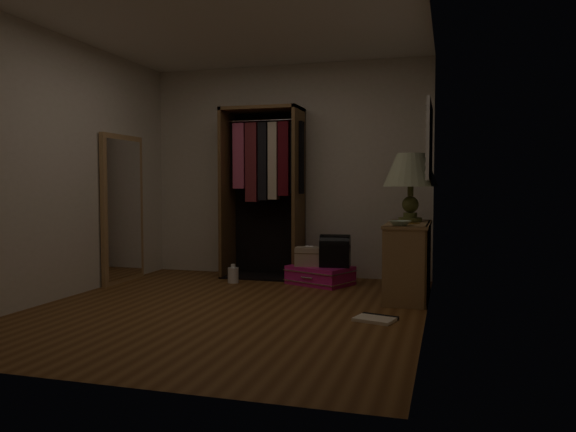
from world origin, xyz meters
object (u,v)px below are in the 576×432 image
object	(u,v)px
open_wardrobe	(266,178)
black_bag	(335,250)
train_case	(309,256)
floor_mirror	(123,209)
console_bookshelf	(408,258)
table_lamp	(411,172)
white_jug	(233,275)
pink_suitcase	(320,275)

from	to	relation	value
open_wardrobe	black_bag	xyz separation A→B (m)	(0.92, -0.31, -0.82)
train_case	floor_mirror	bearing A→B (deg)	-174.27
console_bookshelf	train_case	bearing A→B (deg)	160.15
console_bookshelf	open_wardrobe	xyz separation A→B (m)	(-1.75, 0.73, 0.82)
table_lamp	open_wardrobe	bearing A→B (deg)	161.89
white_jug	console_bookshelf	bearing A→B (deg)	-6.95
table_lamp	white_jug	xyz separation A→B (m)	(-1.99, 0.09, -1.17)
open_wardrobe	pink_suitcase	xyz separation A→B (m)	(0.75, -0.30, -1.11)
table_lamp	pink_suitcase	bearing A→B (deg)	164.75
open_wardrobe	white_jug	size ratio (longest dim) A/B	9.48
pink_suitcase	train_case	size ratio (longest dim) A/B	2.45
black_bag	white_jug	size ratio (longest dim) A/B	1.69
floor_mirror	white_jug	world-z (taller)	floor_mirror
white_jug	train_case	bearing A→B (deg)	10.82
floor_mirror	pink_suitcase	size ratio (longest dim) A/B	2.06
pink_suitcase	white_jug	xyz separation A→B (m)	(-0.98, -0.19, -0.01)
open_wardrobe	floor_mirror	bearing A→B (deg)	-152.55
open_wardrobe	floor_mirror	size ratio (longest dim) A/B	1.21
console_bookshelf	black_bag	size ratio (longest dim) A/B	3.07
open_wardrobe	table_lamp	world-z (taller)	open_wardrobe
console_bookshelf	floor_mirror	bearing A→B (deg)	-179.27
open_wardrobe	black_bag	bearing A→B (deg)	-18.68
black_bag	white_jug	distance (m)	1.21
pink_suitcase	black_bag	xyz separation A→B (m)	(0.17, -0.01, 0.29)
console_bookshelf	open_wardrobe	world-z (taller)	open_wardrobe
train_case	black_bag	xyz separation A→B (m)	(0.30, 0.01, 0.08)
console_bookshelf	pink_suitcase	distance (m)	1.13
black_bag	table_lamp	bearing A→B (deg)	-22.96
white_jug	open_wardrobe	bearing A→B (deg)	64.08
floor_mirror	table_lamp	distance (m)	3.27
pink_suitcase	white_jug	distance (m)	1.00
train_case	black_bag	world-z (taller)	black_bag
open_wardrobe	white_jug	xyz separation A→B (m)	(-0.24, -0.49, -1.12)
floor_mirror	table_lamp	xyz separation A→B (m)	(3.24, 0.20, 0.41)
console_bookshelf	white_jug	world-z (taller)	console_bookshelf
console_bookshelf	floor_mirror	xyz separation A→B (m)	(-3.24, -0.04, 0.46)
console_bookshelf	black_bag	xyz separation A→B (m)	(-0.83, 0.42, 0.00)
pink_suitcase	open_wardrobe	bearing A→B (deg)	-178.06
floor_mirror	black_bag	size ratio (longest dim) A/B	4.66
open_wardrobe	pink_suitcase	distance (m)	1.37
open_wardrobe	table_lamp	size ratio (longest dim) A/B	2.93
floor_mirror	white_jug	size ratio (longest dim) A/B	7.86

